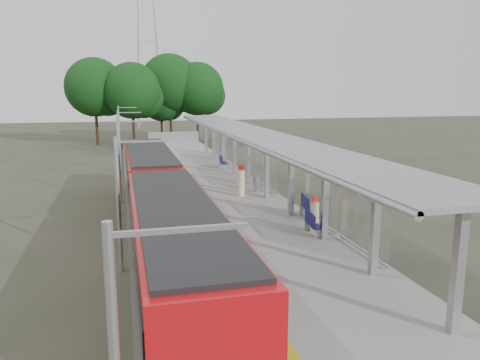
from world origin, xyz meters
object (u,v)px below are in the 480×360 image
bench_mid (307,206)px  litter_bin (257,184)px  train (159,202)px  bench_far (222,161)px  info_pillar_near (315,217)px  bench_near (312,223)px  info_pillar_far (241,183)px

bench_mid → litter_bin: size_ratio=1.71×
litter_bin → train: bearing=-138.8°
bench_mid → bench_far: size_ratio=1.11×
bench_mid → info_pillar_near: bearing=-94.9°
bench_near → train: bearing=158.4°
bench_far → litter_bin: bench_far is taller
train → info_pillar_far: size_ratio=15.36×
bench_mid → bench_far: 15.43m
bench_mid → litter_bin: bench_mid is taller
bench_mid → info_pillar_far: bearing=120.4°
train → bench_far: bearing=67.4°
bench_near → info_pillar_far: size_ratio=0.81×
info_pillar_near → litter_bin: bearing=68.5°
bench_mid → info_pillar_near: size_ratio=1.04×
bench_far → info_pillar_near: size_ratio=0.93×
bench_near → litter_bin: bench_near is taller
bench_far → info_pillar_far: (-1.03, -10.09, 0.25)m
train → info_pillar_near: 7.16m
info_pillar_near → info_pillar_far: (-1.34, 7.72, 0.09)m
litter_bin → bench_near: bearing=-90.7°
train → bench_far: (6.15, 14.75, -0.52)m
train → info_pillar_near: bearing=-25.3°
info_pillar_far → bench_near: bearing=-60.1°
train → bench_far: size_ratio=18.56×
train → bench_mid: train is taller
bench_far → info_pillar_far: bearing=-93.0°
train → info_pillar_near: size_ratio=17.26×
bench_near → litter_bin: 8.89m
train → info_pillar_near: (6.47, -3.06, -0.36)m
train → litter_bin: size_ratio=28.51×
train → info_pillar_near: train is taller
bench_mid → litter_bin: bearing=106.7°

